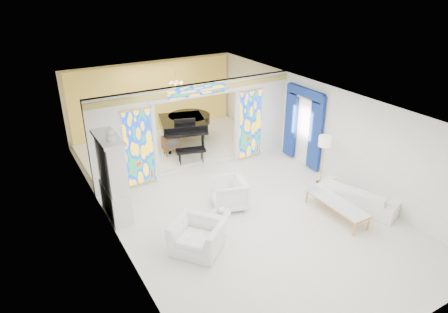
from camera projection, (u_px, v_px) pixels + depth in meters
floor at (228, 195)px, 12.14m from camera, size 12.00×12.00×0.00m
ceiling at (228, 100)px, 10.86m from camera, size 7.00×12.00×0.02m
wall_back at (153, 98)px, 16.20m from camera, size 7.00×0.02×3.00m
wall_front at (407, 275)px, 6.80m from camera, size 7.00×0.02×3.00m
wall_left at (107, 179)px, 9.91m from camera, size 0.02×12.00×3.00m
wall_right at (320, 128)px, 13.09m from camera, size 0.02×12.00×3.00m
partition_wall at (197, 124)px, 13.00m from camera, size 7.00×0.22×3.00m
stained_glass_left at (139, 148)px, 12.15m from camera, size 0.90×0.04×2.40m
stained_glass_right at (250, 125)px, 13.99m from camera, size 0.90×0.04×2.40m
stained_glass_transom at (197, 90)px, 12.42m from camera, size 2.00×0.04×0.34m
alcove_platform at (174, 146)px, 15.31m from camera, size 6.80×3.80×0.18m
gold_curtain_back at (154, 99)px, 16.11m from camera, size 6.70×0.10×2.90m
chandelier at (176, 83)px, 14.28m from camera, size 0.48×0.48×0.30m
blue_drapes at (304, 120)px, 13.56m from camera, size 0.14×1.85×2.65m
china_cabinet at (113, 178)px, 10.65m from camera, size 0.56×1.46×2.72m
armchair_left at (198, 236)px, 9.62m from camera, size 1.57×1.59×0.78m
armchair_right at (229, 193)px, 11.37m from camera, size 1.19×1.17×0.87m
sofa at (358, 196)px, 11.47m from camera, size 1.61×2.45×0.67m
side_table at (221, 220)px, 10.18m from camera, size 0.61×0.61×0.65m
vase at (221, 209)px, 10.04m from camera, size 0.24×0.24×0.21m
coffee_table at (337, 203)px, 10.96m from camera, size 0.64×2.00×0.44m
floor_lamp at (325, 144)px, 12.26m from camera, size 0.50×0.50×1.61m
grand_piano at (186, 122)px, 15.05m from camera, size 2.44×3.20×1.23m
tv_console at (171, 143)px, 14.26m from camera, size 0.60×0.43×0.68m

